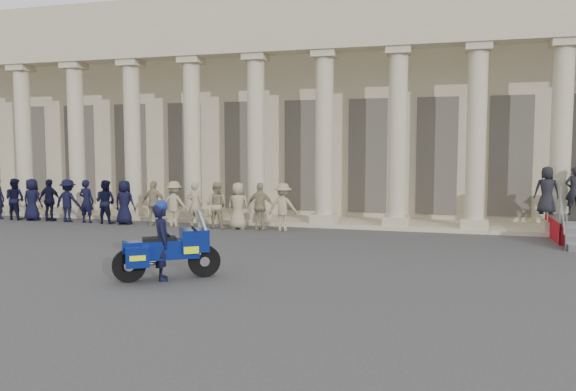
% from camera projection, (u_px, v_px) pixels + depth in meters
% --- Properties ---
extents(ground, '(90.00, 90.00, 0.00)m').
position_uv_depth(ground, '(197.00, 270.00, 13.15)').
color(ground, '#39393B').
rests_on(ground, ground).
extents(building, '(40.00, 12.50, 9.00)m').
position_uv_depth(building, '(327.00, 113.00, 26.90)').
color(building, '#B9AD8B').
rests_on(building, ground).
extents(officer_rank, '(16.17, 0.62, 1.65)m').
position_uv_depth(officer_rank, '(92.00, 201.00, 21.30)').
color(officer_rank, black).
rests_on(officer_rank, ground).
extents(motorcycle, '(2.01, 1.59, 1.48)m').
position_uv_depth(motorcycle, '(168.00, 250.00, 12.15)').
color(motorcycle, black).
rests_on(motorcycle, ground).
extents(rider, '(0.66, 0.72, 1.75)m').
position_uv_depth(rider, '(162.00, 240.00, 12.08)').
color(rider, black).
rests_on(rider, ground).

